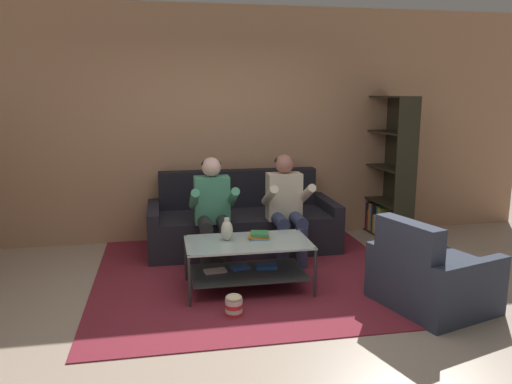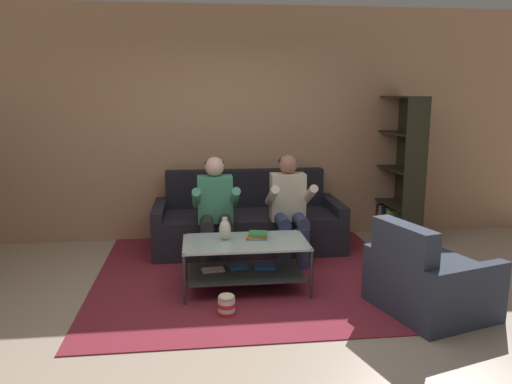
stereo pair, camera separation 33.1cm
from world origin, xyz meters
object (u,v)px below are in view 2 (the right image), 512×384
at_px(coffee_table, 245,257).
at_px(bookshelf, 395,185).
at_px(couch, 248,224).
at_px(popcorn_tub, 227,304).
at_px(person_seated_right, 289,204).
at_px(book_stack, 257,235).
at_px(vase, 225,229).
at_px(armchair, 428,281).
at_px(person_seated_left, 216,207).

bearing_deg(coffee_table, bookshelf, 36.88).
xyz_separation_m(couch, popcorn_tub, (-0.37, -1.84, -0.20)).
bearing_deg(couch, person_seated_right, -53.40).
xyz_separation_m(couch, book_stack, (-0.03, -1.22, 0.21)).
bearing_deg(couch, coffee_table, -96.96).
distance_m(person_seated_right, popcorn_tub, 1.61).
xyz_separation_m(person_seated_right, bookshelf, (1.55, 0.84, 0.02)).
bearing_deg(coffee_table, popcorn_tub, -111.24).
bearing_deg(bookshelf, popcorn_tub, -137.44).
relative_size(couch, book_stack, 10.24).
bearing_deg(popcorn_tub, coffee_table, 68.76).
bearing_deg(person_seated_right, book_stack, -122.89).
height_order(vase, armchair, armchair).
bearing_deg(popcorn_tub, bookshelf, 42.56).
relative_size(couch, vase, 10.14).
bearing_deg(vase, popcorn_tub, -92.57).
xyz_separation_m(bookshelf, popcorn_tub, (-2.33, -2.14, -0.58)).
bearing_deg(coffee_table, vase, 160.13).
height_order(armchair, popcorn_tub, armchair).
distance_m(vase, popcorn_tub, 0.79).
height_order(vase, popcorn_tub, vase).
relative_size(coffee_table, popcorn_tub, 6.14).
bearing_deg(coffee_table, person_seated_left, 108.47).
bearing_deg(vase, coffee_table, -19.87).
relative_size(person_seated_left, armchair, 1.09).
bearing_deg(armchair, vase, 156.12).
xyz_separation_m(coffee_table, vase, (-0.19, 0.07, 0.26)).
distance_m(bookshelf, armchair, 2.38).
bearing_deg(bookshelf, couch, -171.31).
height_order(book_stack, popcorn_tub, book_stack).
bearing_deg(couch, vase, -105.76).
height_order(person_seated_right, vase, person_seated_right).
bearing_deg(coffee_table, book_stack, 28.27).
bearing_deg(book_stack, popcorn_tub, -118.74).
distance_m(couch, vase, 1.30).
xyz_separation_m(person_seated_left, person_seated_right, (0.81, 0.00, 0.01)).
height_order(book_stack, bookshelf, bookshelf).
relative_size(armchair, popcorn_tub, 5.63).
distance_m(couch, person_seated_left, 0.76).
relative_size(person_seated_right, book_stack, 5.46).
xyz_separation_m(book_stack, popcorn_tub, (-0.34, -0.62, -0.41)).
xyz_separation_m(person_seated_right, coffee_table, (-0.56, -0.74, -0.34)).
distance_m(person_seated_right, bookshelf, 1.77).
height_order(person_seated_right, book_stack, person_seated_right).
bearing_deg(armchair, popcorn_tub, 175.69).
xyz_separation_m(couch, vase, (-0.34, -1.22, 0.28)).
xyz_separation_m(coffee_table, popcorn_tub, (-0.21, -0.55, -0.22)).
distance_m(couch, coffee_table, 1.30).
distance_m(person_seated_left, coffee_table, 0.85).
bearing_deg(armchair, bookshelf, 75.02).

